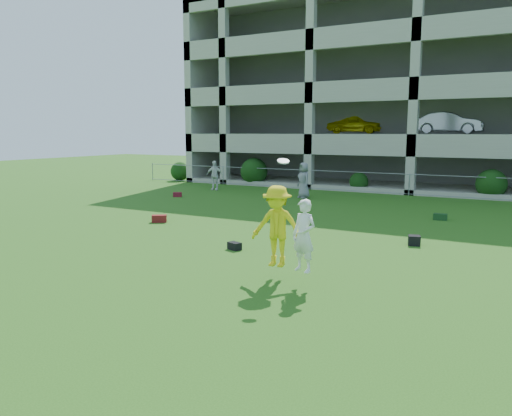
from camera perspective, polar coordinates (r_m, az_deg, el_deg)
The scene contains 12 objects.
ground at distance 10.90m, azimuth -4.79°, elevation -9.65°, with size 100.00×100.00×0.00m, color #235114.
bystander_b at distance 29.71m, azimuth -4.77°, elevation 3.73°, with size 1.02×0.42×1.73m, color white.
bystander_c at distance 26.10m, azimuth 5.47°, elevation 3.17°, with size 0.90×0.59×1.85m, color gray.
bag_red_a at distance 19.42m, azimuth -11.00°, elevation -1.20°, with size 0.55×0.30×0.28m, color #5F1015.
bag_black_b at distance 14.69m, azimuth -2.47°, elevation -4.36°, with size 0.40×0.25×0.22m, color black.
crate_d at distance 15.98m, azimuth 17.63°, elevation -3.55°, with size 0.35×0.35×0.30m, color black.
bag_red_f at distance 26.85m, azimuth -8.97°, elevation 1.52°, with size 0.45×0.28×0.24m, color #550E15.
bag_green_g at distance 20.85m, azimuth 20.31°, elevation -0.95°, with size 0.50×0.30×0.25m, color #153B1C.
frisbee_contest at distance 11.51m, azimuth 2.94°, elevation -2.27°, with size 1.81×1.02×2.55m.
parking_garage at distance 36.83m, azimuth 20.38°, elevation 12.20°, with size 30.00×14.00×12.00m.
fence at distance 28.32m, azimuth 17.11°, elevation 2.61°, with size 36.06×0.06×1.20m.
shrub_row at distance 28.37m, azimuth 26.61°, elevation 3.91°, with size 34.38×2.52×3.50m.
Camera 1 is at (5.78, -8.58, 3.43)m, focal length 35.00 mm.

